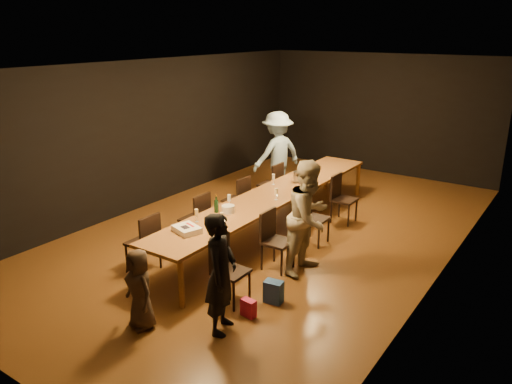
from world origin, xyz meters
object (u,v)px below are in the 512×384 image
Objects in this scene: chair_right_1 at (278,241)px; chair_left_1 at (194,218)px; child at (140,289)px; chair_right_2 at (315,218)px; woman_tan at (309,217)px; champagne_bottle at (216,203)px; table at (273,196)px; woman_birthday at (221,274)px; chair_right_3 at (344,199)px; chair_left_2 at (236,200)px; man_blue at (277,153)px; plate_stack at (228,209)px; birthday_cake at (187,229)px; chair_right_0 at (231,271)px; ice_bucket at (298,177)px; chair_left_3 at (270,184)px; chair_left_0 at (142,242)px.

chair_right_1 and chair_left_1 have the same top height.
child reaches higher than chair_left_1.
chair_right_2 is 0.89× the size of child.
woman_tan is 5.73× the size of champagne_bottle.
woman_birthday is at bearing -68.86° from table.
table is 6.45× the size of chair_left_1.
chair_right_2 is 1.20m from chair_right_3.
chair_left_2 is 0.50× the size of man_blue.
chair_left_2 is 3.62m from woman_birthday.
chair_right_1 is 4.43× the size of plate_stack.
chair_left_2 is 2.38m from birthday_cake.
man_blue is (-2.00, 3.15, 0.47)m from chair_right_1.
chair_right_2 is (0.85, 0.00, -0.24)m from table.
chair_right_0 is 1.53m from plate_stack.
child is 4.40m from ice_bucket.
chair_left_3 is at bearing -154.72° from chair_right_0.
champagne_bottle is (-1.40, 1.66, 0.13)m from woman_birthday.
child is at bearing -56.77° from birthday_cake.
child is (1.13, -3.51, 0.06)m from chair_left_2.
man_blue reaches higher than chair_right_0.
chair_right_0 and chair_left_3 have the same top height.
woman_birthday is (0.31, -4.19, 0.31)m from chair_right_3.
chair_left_1 is at bearing 177.43° from plate_stack.
chair_right_1 is at bearing -0.00° from chair_right_3.
chair_right_1 and chair_left_2 have the same top height.
birthday_cake is at bearing -77.23° from chair_left_0.
ice_bucket reaches higher than chair_left_1.
chair_right_3 and chair_left_2 have the same top height.
table is 3.88× the size of woman_birthday.
chair_right_0 and chair_right_1 have the same top height.
birthday_cake is at bearing 137.22° from woman_tan.
man_blue is (-2.31, 4.94, 0.16)m from woman_birthday.
child is at bearing -166.50° from chair_left_3.
woman_tan is (1.26, -0.98, 0.18)m from table.
chair_right_1 is at bearing -67.79° from ice_bucket.
child reaches higher than ice_bucket.
ice_bucket is (0.08, 2.11, 0.04)m from plate_stack.
chair_left_2 is 3.68m from child.
chair_right_0 is at bearing -125.22° from chair_left_1.
child is 4.97× the size of plate_stack.
table is 0.88m from chair_right_2.
chair_right_1 is 2.08m from chair_left_2.
woman_tan is at bearing -114.92° from chair_left_2.
woman_tan is at bearing 85.27° from child.
chair_left_2 is at bearing 69.29° from woman_tan.
birthday_cake is at bearing -42.23° from chair_right_1.
child is at bearing -6.91° from chair_right_3.
chair_right_1 is 2.94m from chair_left_3.
child reaches higher than chair_right_2.
chair_right_3 is 2.79m from champagne_bottle.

